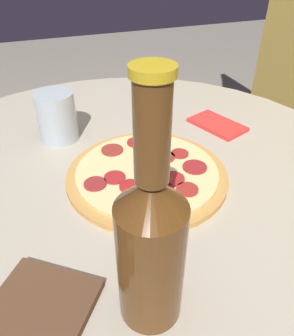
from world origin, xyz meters
name	(u,v)px	position (x,y,z in m)	size (l,w,h in m)	color
table	(128,239)	(0.00, 0.00, 0.55)	(0.98, 0.98, 0.73)	#B2A893
pizza	(147,173)	(0.03, 0.03, 0.74)	(0.29, 0.29, 0.02)	#C68E47
beer_bottle	(151,245)	(0.26, -0.05, 0.84)	(0.07, 0.07, 0.29)	#563314
drinking_glass	(57,117)	(-0.17, -0.09, 0.78)	(0.08, 0.08, 0.10)	#ADBCC6
napkin	(217,125)	(-0.10, 0.25, 0.73)	(0.14, 0.11, 0.01)	red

